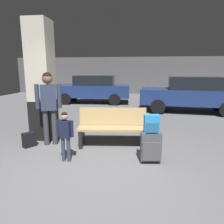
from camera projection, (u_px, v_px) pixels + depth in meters
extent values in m
cube|color=slate|center=(117.00, 122.00, 7.32)|extent=(18.00, 18.00, 0.10)
cube|color=#565658|center=(129.00, 76.00, 15.66)|extent=(18.00, 0.12, 2.80)
cube|color=black|center=(44.00, 119.00, 5.33)|extent=(0.57, 0.57, 1.00)
cube|color=beige|center=(40.00, 61.00, 5.03)|extent=(0.56, 0.56, 1.97)
cube|color=tan|center=(112.00, 128.00, 4.69)|extent=(1.63, 0.59, 0.05)
cube|color=tan|center=(113.00, 116.00, 4.89)|extent=(1.60, 0.26, 0.42)
cube|color=black|center=(82.00, 138.00, 4.76)|extent=(0.12, 0.41, 0.41)
cube|color=black|center=(143.00, 138.00, 4.71)|extent=(0.12, 0.41, 0.41)
cube|color=#4C4C51|center=(151.00, 146.00, 3.89)|extent=(0.40, 0.24, 0.56)
cube|color=#4C4C51|center=(152.00, 152.00, 3.79)|extent=(0.34, 0.06, 0.36)
cube|color=#A5A5AA|center=(150.00, 132.00, 3.91)|extent=(0.14, 0.04, 0.02)
cylinder|color=black|center=(141.00, 159.00, 4.03)|extent=(0.02, 0.05, 0.04)
cylinder|color=black|center=(157.00, 159.00, 4.03)|extent=(0.02, 0.05, 0.04)
cube|color=#268CD8|center=(152.00, 124.00, 3.80)|extent=(0.30, 0.19, 0.34)
cube|color=#23608E|center=(152.00, 128.00, 3.72)|extent=(0.23, 0.05, 0.19)
cylinder|color=black|center=(152.00, 115.00, 3.77)|extent=(0.06, 0.03, 0.02)
cylinder|color=#33384C|center=(69.00, 150.00, 3.95)|extent=(0.07, 0.07, 0.48)
cylinder|color=#33384C|center=(63.00, 149.00, 3.97)|extent=(0.07, 0.07, 0.48)
cube|color=#191E38|center=(65.00, 129.00, 3.88)|extent=(0.20, 0.12, 0.34)
cylinder|color=#191E38|center=(72.00, 129.00, 3.86)|extent=(0.06, 0.06, 0.32)
cylinder|color=#191E38|center=(58.00, 128.00, 3.90)|extent=(0.06, 0.06, 0.32)
sphere|color=tan|center=(64.00, 116.00, 3.83)|extent=(0.14, 0.14, 0.14)
sphere|color=black|center=(64.00, 115.00, 3.83)|extent=(0.12, 0.12, 0.12)
cylinder|color=#E5D84C|center=(64.00, 127.00, 3.98)|extent=(0.06, 0.06, 0.10)
cylinder|color=red|center=(63.00, 123.00, 3.97)|extent=(0.01, 0.01, 0.06)
cylinder|color=#38383D|center=(54.00, 127.00, 4.87)|extent=(0.13, 0.13, 0.84)
cylinder|color=#38383D|center=(46.00, 128.00, 4.83)|extent=(0.13, 0.13, 0.84)
cube|color=#2D3851|center=(48.00, 98.00, 4.71)|extent=(0.39, 0.32, 0.59)
cylinder|color=#2D3851|center=(59.00, 96.00, 4.76)|extent=(0.10, 0.10, 0.57)
cylinder|color=#2D3851|center=(37.00, 97.00, 4.64)|extent=(0.10, 0.10, 0.57)
sphere|color=brown|center=(47.00, 79.00, 4.62)|extent=(0.24, 0.24, 0.24)
sphere|color=black|center=(47.00, 77.00, 4.62)|extent=(0.22, 0.22, 0.22)
cube|color=black|center=(29.00, 140.00, 4.74)|extent=(0.30, 0.32, 0.34)
cube|color=#28282D|center=(28.00, 141.00, 4.81)|extent=(0.16, 0.20, 0.19)
cylinder|color=black|center=(29.00, 133.00, 4.70)|extent=(0.06, 0.06, 0.02)
cube|color=navy|center=(190.00, 96.00, 8.75)|extent=(4.27, 2.16, 0.64)
cube|color=black|center=(194.00, 83.00, 8.60)|extent=(2.26, 1.77, 0.52)
cylinder|color=black|center=(158.00, 107.00, 8.37)|extent=(0.62, 0.27, 0.60)
cylinder|color=black|center=(159.00, 101.00, 9.89)|extent=(0.62, 0.27, 0.60)
cylinder|color=black|center=(217.00, 103.00, 9.29)|extent=(0.62, 0.27, 0.60)
cube|color=navy|center=(92.00, 91.00, 11.30)|extent=(4.16, 1.85, 0.64)
cube|color=black|center=(95.00, 80.00, 11.17)|extent=(2.16, 1.62, 0.52)
cylinder|color=black|center=(65.00, 99.00, 10.70)|extent=(0.61, 0.22, 0.60)
cylinder|color=black|center=(74.00, 95.00, 12.26)|extent=(0.61, 0.22, 0.60)
cylinder|color=black|center=(115.00, 100.00, 10.48)|extent=(0.61, 0.22, 0.60)
cylinder|color=black|center=(117.00, 96.00, 12.04)|extent=(0.61, 0.22, 0.60)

